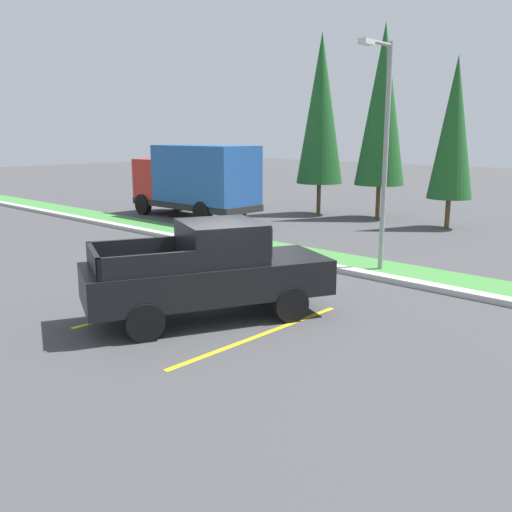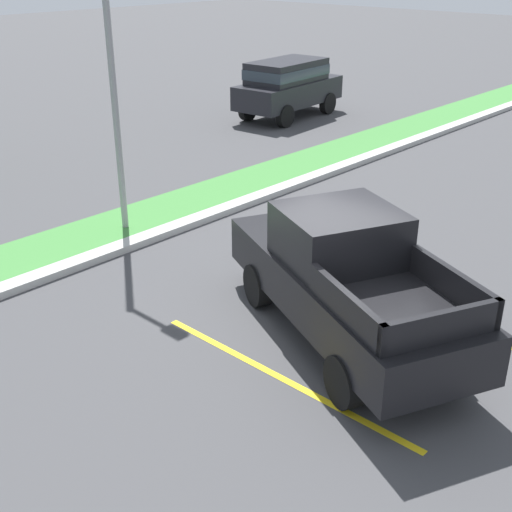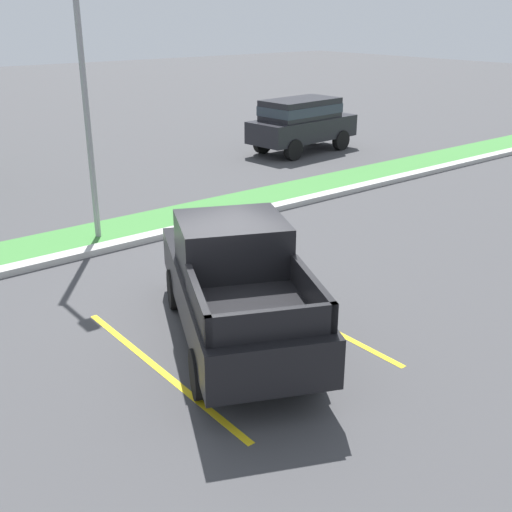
{
  "view_description": "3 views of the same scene",
  "coord_description": "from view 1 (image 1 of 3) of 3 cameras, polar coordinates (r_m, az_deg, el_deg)",
  "views": [
    {
      "loc": [
        8.71,
        -8.28,
        3.93
      ],
      "look_at": [
        0.24,
        0.74,
        1.23
      ],
      "focal_mm": 39.59,
      "sensor_mm": 36.0,
      "label": 1
    },
    {
      "loc": [
        -7.82,
        -5.73,
        5.71
      ],
      "look_at": [
        -0.74,
        0.84,
        1.28
      ],
      "focal_mm": 46.67,
      "sensor_mm": 36.0,
      "label": 2
    },
    {
      "loc": [
        -5.81,
        -8.24,
        5.33
      ],
      "look_at": [
        0.68,
        -0.07,
        1.27
      ],
      "focal_mm": 44.36,
      "sensor_mm": 36.0,
      "label": 3
    }
  ],
  "objects": [
    {
      "name": "pickup_truck_main",
      "position": [
        12.12,
        -4.64,
        -1.55
      ],
      "size": [
        3.91,
        5.52,
        2.1
      ],
      "color": "black",
      "rests_on": "ground"
    },
    {
      "name": "cypress_tree_leftmost",
      "position": [
        28.03,
        6.56,
        14.52
      ],
      "size": [
        2.23,
        2.23,
        8.59
      ],
      "color": "brown",
      "rests_on": "ground"
    },
    {
      "name": "cargo_truck_distant",
      "position": [
        26.92,
        -6.08,
        7.77
      ],
      "size": [
        6.8,
        2.51,
        3.4
      ],
      "color": "black",
      "rests_on": "ground"
    },
    {
      "name": "parking_line_far",
      "position": [
        11.35,
        0.53,
        -7.96
      ],
      "size": [
        0.12,
        4.8,
        0.01
      ],
      "primitive_type": "cube",
      "color": "yellow",
      "rests_on": "ground"
    },
    {
      "name": "grass_median",
      "position": [
        17.26,
        11.68,
        -1.04
      ],
      "size": [
        56.0,
        1.8,
        0.06
      ],
      "primitive_type": "cube",
      "color": "#42843D",
      "rests_on": "ground"
    },
    {
      "name": "cypress_tree_left_inner",
      "position": [
        27.12,
        12.65,
        14.62
      ],
      "size": [
        2.28,
        2.28,
        8.78
      ],
      "color": "brown",
      "rests_on": "ground"
    },
    {
      "name": "cypress_tree_center",
      "position": [
        24.96,
        19.34,
        12.08
      ],
      "size": [
        1.83,
        1.83,
        7.03
      ],
      "color": "brown",
      "rests_on": "ground"
    },
    {
      "name": "curb_strip",
      "position": [
        16.34,
        9.66,
        -1.54
      ],
      "size": [
        56.0,
        0.4,
        0.15
      ],
      "primitive_type": "cube",
      "color": "#B2B2AD",
      "rests_on": "ground"
    },
    {
      "name": "ground_plane",
      "position": [
        12.64,
        -3.1,
        -5.84
      ],
      "size": [
        120.0,
        120.0,
        0.0
      ],
      "primitive_type": "plane",
      "color": "#424244"
    },
    {
      "name": "street_light",
      "position": [
        16.31,
        12.72,
        11.24
      ],
      "size": [
        0.24,
        1.49,
        6.35
      ],
      "color": "gray",
      "rests_on": "ground"
    },
    {
      "name": "parking_line_near",
      "position": [
        13.53,
        -9.2,
        -4.75
      ],
      "size": [
        0.12,
        4.8,
        0.01
      ],
      "primitive_type": "cube",
      "color": "yellow",
      "rests_on": "ground"
    }
  ]
}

